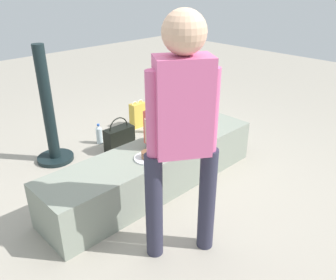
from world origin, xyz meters
TOP-DOWN VIEW (x-y plane):
  - ground_plane at (0.00, 0.00)m, footprint 12.00×12.00m
  - concrete_ledge at (0.00, 0.00)m, footprint 2.08×0.49m
  - child_seated at (0.05, 0.01)m, footprint 0.28×0.32m
  - adult_standing at (-0.40, -0.68)m, footprint 0.41×0.33m
  - cake_plate at (-0.17, -0.09)m, footprint 0.22×0.22m
  - gift_bag at (0.75, 1.16)m, footprint 0.19×0.10m
  - railing_post at (-0.40, 1.08)m, footprint 0.36×0.36m
  - water_bottle_near_gift at (0.74, 0.91)m, footprint 0.07×0.07m
  - water_bottle_far_side at (0.14, 1.09)m, footprint 0.07×0.07m
  - handbag_black_leather at (0.20, 0.80)m, footprint 0.32×0.14m

SIDE VIEW (x-z plane):
  - ground_plane at x=0.00m, z-range 0.00..0.00m
  - water_bottle_near_gift at x=0.74m, z-range -0.01..0.20m
  - water_bottle_far_side at x=0.14m, z-range -0.01..0.22m
  - handbag_black_leather at x=0.20m, z-range -0.05..0.32m
  - gift_bag at x=0.75m, z-range -0.02..0.32m
  - concrete_ledge at x=0.00m, z-range 0.00..0.39m
  - cake_plate at x=-0.17m, z-range 0.37..0.44m
  - railing_post at x=-0.40m, z-range -0.14..1.02m
  - child_seated at x=0.05m, z-range 0.36..0.84m
  - adult_standing at x=-0.40m, z-range 0.16..1.73m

